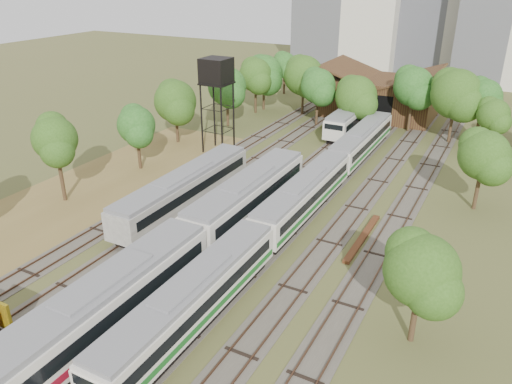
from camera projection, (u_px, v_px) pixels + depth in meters
The scene contains 13 objects.
ground at pixel (125, 355), 28.97m from camera, with size 240.00×240.00×0.00m, color #475123.
dry_grass_patch at pixel (28, 227), 43.09m from camera, with size 14.00×60.00×0.04m, color brown.
tracks at pixel (291, 194), 49.36m from camera, with size 24.60×80.00×0.19m.
railcar_red_set at pixel (191, 242), 36.83m from camera, with size 3.12×34.57×3.87m.
railcar_green_set at pixel (304, 196), 44.84m from camera, with size 2.69×52.08×3.31m.
railcar_rear at pixel (353, 117), 68.00m from camera, with size 2.87×16.08×3.54m.
old_grey_coach at pixel (185, 190), 45.62m from camera, with size 2.89×18.00×3.58m.
water_tower at pixel (216, 73), 57.23m from camera, with size 3.23×3.23×11.16m.
rail_pile_far at pixel (362, 238), 41.19m from camera, with size 0.54×8.61×0.28m, color #582F19.
maintenance_shed at pixel (380, 96), 74.86m from camera, with size 16.45×11.55×7.58m.
tree_band_left at pixel (150, 113), 56.74m from camera, with size 7.59×77.32×8.28m.
tree_band_far at pixel (372, 88), 67.08m from camera, with size 44.16×11.05×9.34m.
tree_band_right at pixel (472, 170), 41.74m from camera, with size 5.66×41.71×7.53m.
Camera 1 is at (17.30, -16.29, 20.55)m, focal length 35.00 mm.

